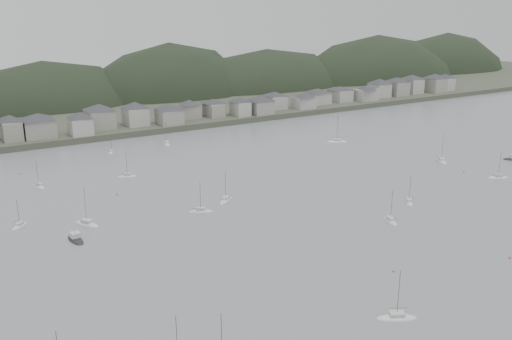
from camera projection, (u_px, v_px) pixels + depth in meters
ground at (414, 268)px, 136.26m from camera, size 900.00×900.00×0.00m
far_shore_land at (89, 97)px, 377.56m from camera, size 900.00×250.00×3.00m
forested_ridge at (109, 121)px, 362.65m from camera, size 851.55×103.94×102.57m
waterfront_town at (233, 104)px, 309.10m from camera, size 451.48×28.46×12.92m
sailboat_lead at (409, 202)px, 180.97m from camera, size 6.06×7.23×9.90m
moored_fleet at (281, 202)px, 180.95m from camera, size 226.26×171.46×13.61m
motor_launch_far at (76, 239)px, 152.21m from camera, size 4.06×8.86×4.03m
mooring_buoys at (294, 191)px, 192.16m from camera, size 148.22×143.75×0.70m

